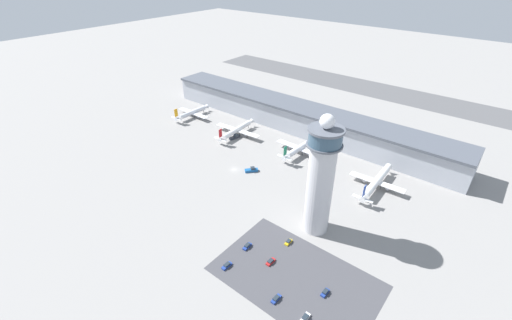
% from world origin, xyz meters
% --- Properties ---
extents(ground_plane, '(1000.00, 1000.00, 0.00)m').
position_xyz_m(ground_plane, '(0.00, 0.00, 0.00)').
color(ground_plane, gray).
extents(terminal_building, '(226.49, 25.00, 18.74)m').
position_xyz_m(terminal_building, '(0.00, 70.00, 9.47)').
color(terminal_building, '#A3A8B2').
rests_on(terminal_building, ground).
extents(runway_strip, '(339.73, 44.00, 0.01)m').
position_xyz_m(runway_strip, '(0.00, 188.49, 0.00)').
color(runway_strip, '#515154').
rests_on(runway_strip, ground).
extents(control_tower, '(14.96, 14.96, 57.85)m').
position_xyz_m(control_tower, '(63.36, -13.81, 28.16)').
color(control_tower, '#BCBCC1').
rests_on(control_tower, ground).
extents(parking_lot_surface, '(64.00, 40.00, 0.01)m').
position_xyz_m(parking_lot_surface, '(72.32, -43.71, 0.00)').
color(parking_lot_surface, '#424247').
rests_on(parking_lot_surface, ground).
extents(airplane_gate_alpha, '(30.32, 32.91, 11.58)m').
position_xyz_m(airplane_gate_alpha, '(-77.13, 36.43, 3.73)').
color(airplane_gate_alpha, silver).
rests_on(airplane_gate_alpha, ground).
extents(airplane_gate_bravo, '(35.94, 37.35, 11.63)m').
position_xyz_m(airplane_gate_bravo, '(-28.87, 34.70, 4.08)').
color(airplane_gate_bravo, white).
rests_on(airplane_gate_bravo, ground).
extents(airplane_gate_charlie, '(35.20, 33.34, 12.13)m').
position_xyz_m(airplane_gate_charlie, '(20.25, 39.58, 4.38)').
color(airplane_gate_charlie, silver).
rests_on(airplane_gate_charlie, ground).
extents(airplane_gate_delta, '(30.55, 40.19, 12.13)m').
position_xyz_m(airplane_gate_delta, '(72.87, 34.83, 3.96)').
color(airplane_gate_delta, white).
rests_on(airplane_gate_delta, ground).
extents(service_truck_catering, '(4.51, 8.56, 3.10)m').
position_xyz_m(service_truck_catering, '(61.38, -7.70, 1.08)').
color(service_truck_catering, black).
rests_on(service_truck_catering, ground).
extents(service_truck_fuel, '(4.07, 8.68, 3.01)m').
position_xyz_m(service_truck_fuel, '(-26.65, 30.10, 1.05)').
color(service_truck_fuel, black).
rests_on(service_truck_fuel, ground).
extents(service_truck_baggage, '(6.92, 7.52, 2.77)m').
position_xyz_m(service_truck_baggage, '(9.25, 4.95, 0.96)').
color(service_truck_baggage, black).
rests_on(service_truck_baggage, ground).
extents(car_red_hatchback, '(1.97, 4.81, 1.58)m').
position_xyz_m(car_red_hatchback, '(46.70, -43.45, 0.62)').
color(car_red_hatchback, black).
rests_on(car_red_hatchback, ground).
extents(car_grey_coupe, '(1.95, 4.84, 1.51)m').
position_xyz_m(car_grey_coupe, '(47.16, -57.01, 0.59)').
color(car_grey_coupe, black).
rests_on(car_grey_coupe, ground).
extents(car_green_van, '(1.81, 4.27, 1.42)m').
position_xyz_m(car_green_van, '(59.32, -29.89, 0.55)').
color(car_green_van, black).
rests_on(car_green_van, ground).
extents(car_silver_sedan, '(1.96, 4.48, 1.43)m').
position_xyz_m(car_silver_sedan, '(84.83, -56.81, 0.55)').
color(car_silver_sedan, black).
rests_on(car_silver_sedan, ground).
extents(car_yellow_taxi, '(1.77, 4.33, 1.56)m').
position_xyz_m(car_yellow_taxi, '(85.12, -43.19, 0.60)').
color(car_yellow_taxi, black).
rests_on(car_yellow_taxi, ground).
extents(car_maroon_suv, '(1.87, 4.71, 1.47)m').
position_xyz_m(car_maroon_suv, '(72.27, -57.06, 0.57)').
color(car_maroon_suv, black).
rests_on(car_maroon_suv, ground).
extents(car_navy_sedan, '(1.96, 4.65, 1.39)m').
position_xyz_m(car_navy_sedan, '(59.91, -43.97, 0.54)').
color(car_navy_sedan, black).
rests_on(car_navy_sedan, ground).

